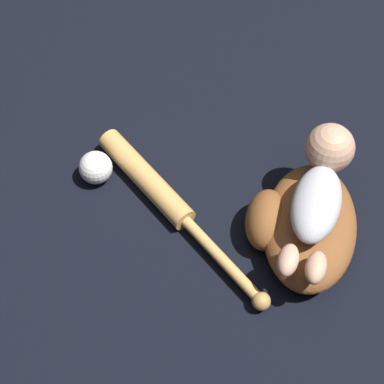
% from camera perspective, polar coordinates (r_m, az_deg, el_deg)
% --- Properties ---
extents(ground_plane, '(6.00, 6.00, 0.00)m').
position_cam_1_polar(ground_plane, '(1.44, 10.77, -5.05)').
color(ground_plane, black).
extents(baseball_glove, '(0.37, 0.30, 0.10)m').
position_cam_1_polar(baseball_glove, '(1.41, 9.79, -2.91)').
color(baseball_glove, brown).
rests_on(baseball_glove, ground).
extents(baby_figure, '(0.37, 0.15, 0.11)m').
position_cam_1_polar(baby_figure, '(1.36, 11.40, 0.70)').
color(baby_figure, '#B2B2B7').
rests_on(baby_figure, baseball_glove).
extents(baseball_bat, '(0.28, 0.53, 0.06)m').
position_cam_1_polar(baseball_bat, '(1.47, -2.78, -0.19)').
color(baseball_bat, tan).
rests_on(baseball_bat, ground).
extents(baseball, '(0.08, 0.08, 0.08)m').
position_cam_1_polar(baseball, '(1.51, -8.56, 2.16)').
color(baseball, white).
rests_on(baseball, ground).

